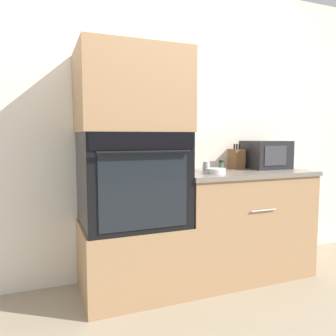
% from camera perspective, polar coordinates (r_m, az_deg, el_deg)
% --- Properties ---
extents(ground_plane, '(12.00, 12.00, 0.00)m').
position_cam_1_polar(ground_plane, '(2.55, 4.82, -22.02)').
color(ground_plane, gray).
extents(wall_back, '(8.00, 0.05, 2.50)m').
position_cam_1_polar(wall_back, '(2.84, -0.67, 6.99)').
color(wall_back, silver).
rests_on(wall_back, ground_plane).
extents(oven_cabinet_base, '(0.76, 0.60, 0.53)m').
position_cam_1_polar(oven_cabinet_base, '(2.57, -6.12, -15.32)').
color(oven_cabinet_base, '#A87F56').
rests_on(oven_cabinet_base, ground_plane).
extents(wall_oven, '(0.73, 0.64, 0.68)m').
position_cam_1_polar(wall_oven, '(2.42, -6.25, -1.87)').
color(wall_oven, black).
rests_on(wall_oven, oven_cabinet_base).
extents(oven_cabinet_upper, '(0.76, 0.60, 0.58)m').
position_cam_1_polar(oven_cabinet_upper, '(2.43, -6.43, 13.07)').
color(oven_cabinet_upper, '#A87F56').
rests_on(oven_cabinet_upper, wall_oven).
extents(counter_unit, '(1.15, 0.63, 0.89)m').
position_cam_1_polar(counter_unit, '(2.90, 12.41, -9.21)').
color(counter_unit, '#A87F56').
rests_on(counter_unit, ground_plane).
extents(microwave, '(0.36, 0.32, 0.25)m').
position_cam_1_polar(microwave, '(3.07, 16.65, 2.25)').
color(microwave, '#232326').
rests_on(microwave, counter_unit).
extents(knife_block, '(0.10, 0.13, 0.22)m').
position_cam_1_polar(knife_block, '(2.97, 11.86, 1.59)').
color(knife_block, brown).
rests_on(knife_block, counter_unit).
extents(bowl, '(0.15, 0.15, 0.04)m').
position_cam_1_polar(bowl, '(2.56, 8.35, -0.51)').
color(bowl, white).
rests_on(bowl, counter_unit).
extents(condiment_jar_near, '(0.06, 0.06, 0.08)m').
position_cam_1_polar(condiment_jar_near, '(2.68, 6.70, 0.20)').
color(condiment_jar_near, silver).
rests_on(condiment_jar_near, counter_unit).
extents(condiment_jar_mid, '(0.05, 0.05, 0.11)m').
position_cam_1_polar(condiment_jar_mid, '(2.80, 3.66, 0.69)').
color(condiment_jar_mid, brown).
rests_on(condiment_jar_mid, counter_unit).
extents(condiment_jar_far, '(0.04, 0.04, 0.08)m').
position_cam_1_polar(condiment_jar_far, '(2.84, 9.21, 0.49)').
color(condiment_jar_far, '#427047').
rests_on(condiment_jar_far, counter_unit).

